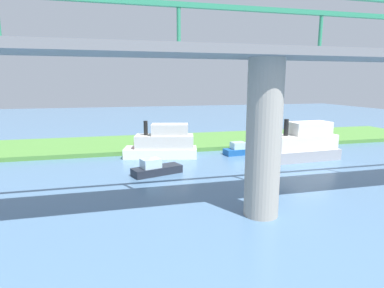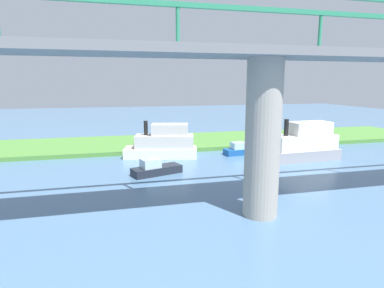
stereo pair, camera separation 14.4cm
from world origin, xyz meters
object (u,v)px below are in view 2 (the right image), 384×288
object	(u,v)px
bridge_pylon	(263,140)
motorboat_white	(302,145)
person_on_bank	(156,143)
mooring_post	(187,142)
riverboat_paddlewheel	(242,150)
skiff_small	(163,144)
houseboat_blue	(155,169)

from	to	relation	value
bridge_pylon	motorboat_white	size ratio (longest dim) A/B	1.08
person_on_bank	bridge_pylon	bearing A→B (deg)	100.60
mooring_post	riverboat_paddlewheel	size ratio (longest dim) A/B	0.23
motorboat_white	bridge_pylon	bearing A→B (deg)	48.99
mooring_post	skiff_small	size ratio (longest dim) A/B	0.12
person_on_bank	mooring_post	distance (m)	3.87
bridge_pylon	riverboat_paddlewheel	distance (m)	18.50
person_on_bank	houseboat_blue	bearing A→B (deg)	81.69
bridge_pylon	person_on_bank	xyz separation A→B (m)	(3.86, -20.64, -3.71)
motorboat_white	riverboat_paddlewheel	world-z (taller)	motorboat_white
bridge_pylon	riverboat_paddlewheel	xyz separation A→B (m)	(-5.83, -17.00, -4.38)
mooring_post	riverboat_paddlewheel	xyz separation A→B (m)	(-5.82, 3.77, -0.49)
person_on_bank	houseboat_blue	distance (m)	9.85
mooring_post	riverboat_paddlewheel	world-z (taller)	mooring_post
mooring_post	houseboat_blue	world-z (taller)	mooring_post
bridge_pylon	person_on_bank	size ratio (longest dim) A/B	7.06
bridge_pylon	skiff_small	bearing A→B (deg)	-79.09
houseboat_blue	mooring_post	bearing A→B (deg)	-118.23
mooring_post	houseboat_blue	bearing A→B (deg)	61.77
riverboat_paddlewheel	houseboat_blue	distance (m)	12.67
riverboat_paddlewheel	bridge_pylon	bearing A→B (deg)	71.09
mooring_post	person_on_bank	bearing A→B (deg)	1.86
motorboat_white	skiff_small	size ratio (longest dim) A/B	1.06
person_on_bank	skiff_small	xyz separation A→B (m)	(-0.42, 2.79, 0.35)
bridge_pylon	skiff_small	size ratio (longest dim) A/B	1.14
riverboat_paddlewheel	houseboat_blue	size ratio (longest dim) A/B	0.94
motorboat_white	skiff_small	distance (m)	15.44
riverboat_paddlewheel	houseboat_blue	xyz separation A→B (m)	(11.11, 6.09, 0.02)
bridge_pylon	mooring_post	world-z (taller)	bridge_pylon
bridge_pylon	motorboat_white	bearing A→B (deg)	-131.01
riverboat_paddlewheel	skiff_small	size ratio (longest dim) A/B	0.54
mooring_post	motorboat_white	distance (m)	13.71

